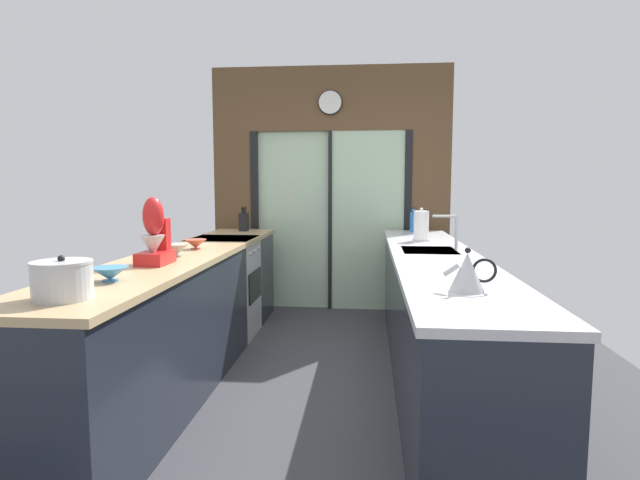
{
  "coord_description": "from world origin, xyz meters",
  "views": [
    {
      "loc": [
        0.43,
        -3.38,
        1.42
      ],
      "look_at": [
        0.05,
        0.61,
        0.98
      ],
      "focal_mm": 28.9,
      "sensor_mm": 36.0,
      "label": 1
    }
  ],
  "objects": [
    {
      "name": "ground_plane",
      "position": [
        0.0,
        0.6,
        -0.01
      ],
      "size": [
        5.04,
        7.6,
        0.02
      ],
      "primitive_type": "cube",
      "color": "#38383D"
    },
    {
      "name": "back_wall_unit",
      "position": [
        0.0,
        2.4,
        1.52
      ],
      "size": [
        2.64,
        0.12,
        2.7
      ],
      "color": "brown",
      "rests_on": "ground_plane"
    },
    {
      "name": "left_counter_run",
      "position": [
        -0.91,
        0.13,
        0.47
      ],
      "size": [
        0.62,
        3.8,
        0.92
      ],
      "color": "#1E232D",
      "rests_on": "ground_plane"
    },
    {
      "name": "right_counter_run",
      "position": [
        0.91,
        0.3,
        0.46
      ],
      "size": [
        0.62,
        3.8,
        0.92
      ],
      "color": "#1E232D",
      "rests_on": "ground_plane"
    },
    {
      "name": "sink_faucet",
      "position": [
        1.06,
        0.55,
        1.1
      ],
      "size": [
        0.19,
        0.02,
        0.27
      ],
      "color": "#B7BABC",
      "rests_on": "right_counter_run"
    },
    {
      "name": "oven_range",
      "position": [
        -0.91,
        1.25,
        0.46
      ],
      "size": [
        0.6,
        0.6,
        0.92
      ],
      "color": "#B7BABC",
      "rests_on": "ground_plane"
    },
    {
      "name": "mixing_bowl_near",
      "position": [
        -0.89,
        -0.88,
        0.96
      ],
      "size": [
        0.19,
        0.19,
        0.07
      ],
      "color": "teal",
      "rests_on": "left_counter_run"
    },
    {
      "name": "mixing_bowl_mid",
      "position": [
        -0.89,
        0.03,
        0.97
      ],
      "size": [
        0.18,
        0.18,
        0.09
      ],
      "color": "gray",
      "rests_on": "left_counter_run"
    },
    {
      "name": "mixing_bowl_far",
      "position": [
        -0.89,
        0.43,
        0.96
      ],
      "size": [
        0.17,
        0.17,
        0.08
      ],
      "color": "#BC4C38",
      "rests_on": "left_counter_run"
    },
    {
      "name": "knife_block",
      "position": [
        -0.89,
        1.98,
        1.02
      ],
      "size": [
        0.08,
        0.14,
        0.26
      ],
      "color": "black",
      "rests_on": "left_counter_run"
    },
    {
      "name": "stand_mixer",
      "position": [
        -0.89,
        -0.31,
        1.08
      ],
      "size": [
        0.17,
        0.27,
        0.42
      ],
      "color": "red",
      "rests_on": "left_counter_run"
    },
    {
      "name": "stock_pot",
      "position": [
        -0.89,
        -1.29,
        1.0
      ],
      "size": [
        0.26,
        0.26,
        0.19
      ],
      "color": "#B7BABC",
      "rests_on": "left_counter_run"
    },
    {
      "name": "kettle",
      "position": [
        0.89,
        -0.96,
        1.01
      ],
      "size": [
        0.25,
        0.16,
        0.21
      ],
      "color": "#B7BABC",
      "rests_on": "right_counter_run"
    },
    {
      "name": "soap_bottle",
      "position": [
        0.89,
        2.02,
        1.03
      ],
      "size": [
        0.07,
        0.07,
        0.25
      ],
      "color": "#286BB7",
      "rests_on": "right_counter_run"
    },
    {
      "name": "paper_towel_roll",
      "position": [
        0.89,
        1.17,
        1.05
      ],
      "size": [
        0.15,
        0.15,
        0.29
      ],
      "color": "#B7BABC",
      "rests_on": "right_counter_run"
    }
  ]
}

